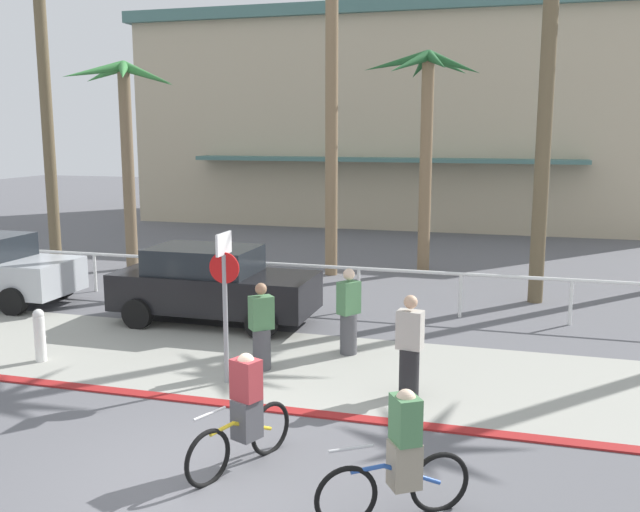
{
  "coord_description": "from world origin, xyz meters",
  "views": [
    {
      "loc": [
        3.62,
        -7.41,
        4.2
      ],
      "look_at": [
        -0.23,
        6.0,
        1.71
      ],
      "focal_mm": 39.79,
      "sensor_mm": 36.0,
      "label": 1
    }
  ],
  "objects_px": {
    "bollard_2": "(40,335)",
    "palm_tree_4": "(426,111)",
    "palm_tree_3": "(332,24)",
    "car_black_1": "(213,284)",
    "pedestrian_0": "(262,331)",
    "pedestrian_1": "(349,315)",
    "stop_sign_bike_lane": "(225,286)",
    "cyclist_blue_0": "(401,458)",
    "palm_tree_1": "(43,46)",
    "pedestrian_2": "(410,350)",
    "palm_tree_5": "(551,1)",
    "cyclist_yellow_1": "(244,414)",
    "palm_tree_2": "(126,116)"
  },
  "relations": [
    {
      "from": "stop_sign_bike_lane",
      "to": "car_black_1",
      "type": "xyz_separation_m",
      "value": [
        -1.81,
        3.44,
        -0.81
      ]
    },
    {
      "from": "palm_tree_3",
      "to": "palm_tree_4",
      "type": "relative_size",
      "value": 1.52
    },
    {
      "from": "bollard_2",
      "to": "cyclist_blue_0",
      "type": "relative_size",
      "value": 0.64
    },
    {
      "from": "palm_tree_5",
      "to": "cyclist_blue_0",
      "type": "bearing_deg",
      "value": -98.18
    },
    {
      "from": "palm_tree_3",
      "to": "palm_tree_4",
      "type": "xyz_separation_m",
      "value": [
        2.51,
        1.24,
        -2.34
      ]
    },
    {
      "from": "bollard_2",
      "to": "palm_tree_4",
      "type": "relative_size",
      "value": 0.15
    },
    {
      "from": "bollard_2",
      "to": "car_black_1",
      "type": "distance_m",
      "value": 3.88
    },
    {
      "from": "cyclist_yellow_1",
      "to": "pedestrian_1",
      "type": "xyz_separation_m",
      "value": [
        0.19,
        4.74,
        0.07
      ]
    },
    {
      "from": "cyclist_blue_0",
      "to": "pedestrian_2",
      "type": "height_order",
      "value": "pedestrian_2"
    },
    {
      "from": "car_black_1",
      "to": "pedestrian_0",
      "type": "relative_size",
      "value": 2.79
    },
    {
      "from": "palm_tree_1",
      "to": "cyclist_blue_0",
      "type": "height_order",
      "value": "palm_tree_1"
    },
    {
      "from": "car_black_1",
      "to": "pedestrian_2",
      "type": "relative_size",
      "value": 2.64
    },
    {
      "from": "cyclist_yellow_1",
      "to": "cyclist_blue_0",
      "type": "bearing_deg",
      "value": -17.66
    },
    {
      "from": "stop_sign_bike_lane",
      "to": "palm_tree_4",
      "type": "relative_size",
      "value": 0.4
    },
    {
      "from": "palm_tree_3",
      "to": "pedestrian_2",
      "type": "height_order",
      "value": "palm_tree_3"
    },
    {
      "from": "palm_tree_3",
      "to": "palm_tree_5",
      "type": "bearing_deg",
      "value": -17.81
    },
    {
      "from": "palm_tree_1",
      "to": "palm_tree_5",
      "type": "distance_m",
      "value": 14.71
    },
    {
      "from": "palm_tree_5",
      "to": "pedestrian_0",
      "type": "distance_m",
      "value": 10.34
    },
    {
      "from": "stop_sign_bike_lane",
      "to": "cyclist_blue_0",
      "type": "xyz_separation_m",
      "value": [
        3.5,
        -3.34,
        -0.98
      ]
    },
    {
      "from": "bollard_2",
      "to": "car_black_1",
      "type": "xyz_separation_m",
      "value": [
        1.92,
        3.35,
        0.35
      ]
    },
    {
      "from": "palm_tree_5",
      "to": "cyclist_yellow_1",
      "type": "height_order",
      "value": "palm_tree_5"
    },
    {
      "from": "bollard_2",
      "to": "palm_tree_4",
      "type": "xyz_separation_m",
      "value": [
        5.55,
        10.39,
        4.24
      ]
    },
    {
      "from": "palm_tree_5",
      "to": "cyclist_blue_0",
      "type": "height_order",
      "value": "palm_tree_5"
    },
    {
      "from": "bollard_2",
      "to": "palm_tree_1",
      "type": "bearing_deg",
      "value": 124.51
    },
    {
      "from": "stop_sign_bike_lane",
      "to": "palm_tree_5",
      "type": "height_order",
      "value": "palm_tree_5"
    },
    {
      "from": "palm_tree_5",
      "to": "cyclist_yellow_1",
      "type": "distance_m",
      "value": 12.5
    },
    {
      "from": "cyclist_blue_0",
      "to": "pedestrian_1",
      "type": "bearing_deg",
      "value": 109.38
    },
    {
      "from": "car_black_1",
      "to": "pedestrian_2",
      "type": "height_order",
      "value": "car_black_1"
    },
    {
      "from": "car_black_1",
      "to": "cyclist_blue_0",
      "type": "bearing_deg",
      "value": -51.97
    },
    {
      "from": "palm_tree_5",
      "to": "cyclist_yellow_1",
      "type": "relative_size",
      "value": 5.7
    },
    {
      "from": "stop_sign_bike_lane",
      "to": "pedestrian_0",
      "type": "bearing_deg",
      "value": 67.48
    },
    {
      "from": "stop_sign_bike_lane",
      "to": "palm_tree_2",
      "type": "relative_size",
      "value": 0.41
    },
    {
      "from": "pedestrian_0",
      "to": "pedestrian_1",
      "type": "relative_size",
      "value": 0.95
    },
    {
      "from": "palm_tree_1",
      "to": "pedestrian_2",
      "type": "xyz_separation_m",
      "value": [
        12.64,
        -8.4,
        -5.95
      ]
    },
    {
      "from": "palm_tree_4",
      "to": "car_black_1",
      "type": "xyz_separation_m",
      "value": [
        -3.63,
        -7.04,
        -3.89
      ]
    },
    {
      "from": "car_black_1",
      "to": "palm_tree_2",
      "type": "bearing_deg",
      "value": 134.79
    },
    {
      "from": "bollard_2",
      "to": "palm_tree_4",
      "type": "distance_m",
      "value": 12.52
    },
    {
      "from": "palm_tree_5",
      "to": "palm_tree_3",
      "type": "bearing_deg",
      "value": 162.19
    },
    {
      "from": "palm_tree_3",
      "to": "car_black_1",
      "type": "bearing_deg",
      "value": -100.98
    },
    {
      "from": "bollard_2",
      "to": "cyclist_yellow_1",
      "type": "relative_size",
      "value": 0.59
    },
    {
      "from": "palm_tree_3",
      "to": "pedestrian_1",
      "type": "xyz_separation_m",
      "value": [
        2.28,
        -7.17,
        -6.33
      ]
    },
    {
      "from": "cyclist_blue_0",
      "to": "stop_sign_bike_lane",
      "type": "bearing_deg",
      "value": 136.32
    },
    {
      "from": "palm_tree_2",
      "to": "pedestrian_2",
      "type": "distance_m",
      "value": 13.36
    },
    {
      "from": "palm_tree_1",
      "to": "palm_tree_4",
      "type": "xyz_separation_m",
      "value": [
        11.43,
        1.84,
        -1.96
      ]
    },
    {
      "from": "palm_tree_3",
      "to": "pedestrian_0",
      "type": "relative_size",
      "value": 6.22
    },
    {
      "from": "bollard_2",
      "to": "palm_tree_4",
      "type": "bearing_deg",
      "value": 61.89
    },
    {
      "from": "cyclist_blue_0",
      "to": "pedestrian_0",
      "type": "bearing_deg",
      "value": 127.45
    },
    {
      "from": "pedestrian_0",
      "to": "cyclist_blue_0",
      "type": "bearing_deg",
      "value": -52.55
    },
    {
      "from": "palm_tree_5",
      "to": "car_black_1",
      "type": "distance_m",
      "value": 10.09
    },
    {
      "from": "palm_tree_4",
      "to": "pedestrian_1",
      "type": "height_order",
      "value": "palm_tree_4"
    }
  ]
}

